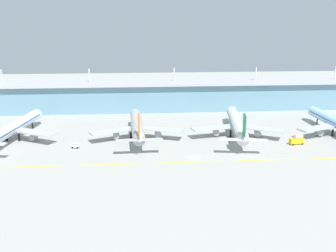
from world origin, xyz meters
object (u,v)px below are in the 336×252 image
object	(u,v)px
airliner_far_middle	(237,124)
baggage_cart	(75,146)
fuel_truck	(297,140)
airliner_nearest	(13,128)
airliner_near_middle	(137,126)

from	to	relation	value
airliner_far_middle	baggage_cart	xyz separation A→B (m)	(-81.80, -13.51, -5.19)
fuel_truck	baggage_cart	size ratio (longest dim) A/B	1.91
baggage_cart	airliner_far_middle	bearing A→B (deg)	9.38
airliner_nearest	airliner_far_middle	size ratio (longest dim) A/B	0.97
airliner_far_middle	baggage_cart	distance (m)	83.07
airliner_near_middle	airliner_far_middle	bearing A→B (deg)	-0.63
airliner_near_middle	airliner_far_middle	xyz separation A→B (m)	(52.27, -0.58, 0.01)
airliner_nearest	baggage_cart	world-z (taller)	airliner_nearest
baggage_cart	airliner_near_middle	bearing A→B (deg)	25.50
airliner_near_middle	fuel_truck	world-z (taller)	airliner_near_middle
airliner_nearest	baggage_cart	xyz separation A→B (m)	(33.11, -15.90, -5.19)
airliner_nearest	fuel_truck	bearing A→B (deg)	-7.54
airliner_near_middle	baggage_cart	distance (m)	33.13
airliner_far_middle	fuel_truck	distance (m)	31.20
baggage_cart	airliner_nearest	bearing A→B (deg)	154.35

